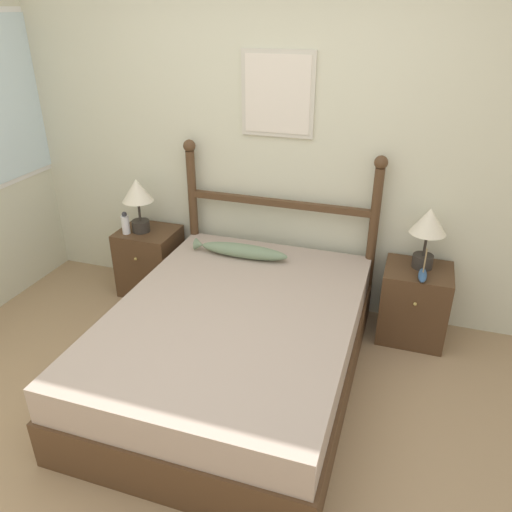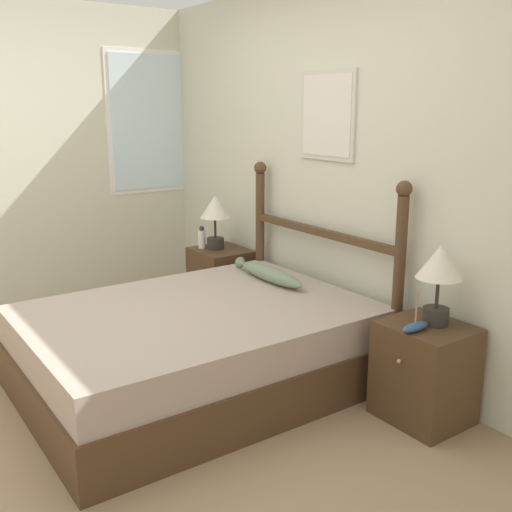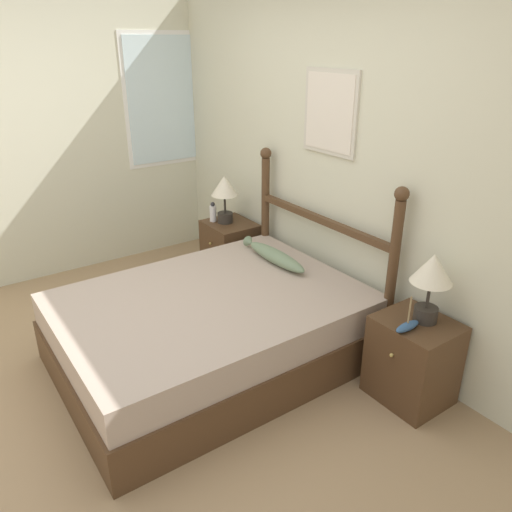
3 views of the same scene
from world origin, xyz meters
name	(u,v)px [view 1 (image 1 of 3)]	position (x,y,z in m)	size (l,w,h in m)	color
ground_plane	(192,446)	(0.00, 0.00, 0.00)	(16.00, 16.00, 0.00)	#9E7F5B
wall_back	(281,145)	(0.00, 1.73, 1.28)	(6.40, 0.08, 2.55)	beige
bed	(235,344)	(0.02, 0.63, 0.26)	(1.50, 2.04, 0.52)	#4C331E
headboard	(278,221)	(0.02, 1.62, 0.72)	(1.53, 0.10, 1.29)	#4C331E
nightstand_left	(150,261)	(-1.05, 1.47, 0.28)	(0.46, 0.43, 0.56)	#4C331E
nightstand_right	(414,303)	(1.09, 1.47, 0.28)	(0.46, 0.43, 0.56)	#4C331E
table_lamp_left	(138,196)	(-1.08, 1.44, 0.86)	(0.25, 0.25, 0.44)	#2D2823
table_lamp_right	(428,227)	(1.11, 1.51, 0.86)	(0.25, 0.25, 0.44)	#2D2823
bottle	(125,224)	(-1.18, 1.37, 0.64)	(0.06, 0.06, 0.19)	white
model_boat	(423,275)	(1.11, 1.34, 0.58)	(0.06, 0.19, 0.22)	#335684
fish_pillow	(241,251)	(-0.18, 1.33, 0.57)	(0.73, 0.14, 0.10)	gray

